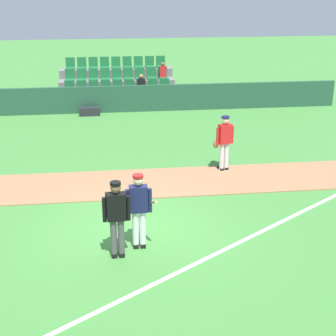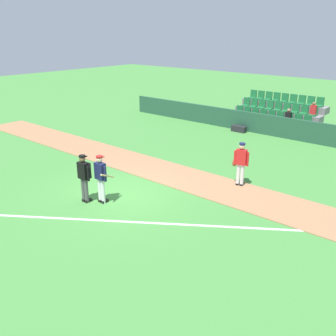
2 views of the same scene
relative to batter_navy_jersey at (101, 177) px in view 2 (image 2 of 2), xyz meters
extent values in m
plane|color=#42843A|center=(-0.06, 0.88, -0.97)|extent=(80.00, 80.00, 0.00)
cube|color=#9E704C|center=(-0.06, 3.75, -0.95)|extent=(28.00, 2.26, 0.03)
cube|color=white|center=(2.94, 0.38, -0.96)|extent=(9.97, 6.84, 0.01)
cube|color=#234C38|center=(-0.06, 12.28, -0.38)|extent=(20.00, 0.16, 1.18)
cube|color=slate|center=(-0.06, 14.16, -0.82)|extent=(5.55, 2.95, 0.30)
cube|color=slate|center=(-0.06, 13.31, -0.47)|extent=(5.45, 0.85, 0.40)
cube|color=#1E6B38|center=(-2.26, 13.21, -0.22)|extent=(0.44, 0.40, 0.08)
cube|color=#1E6B38|center=(-2.26, 13.43, 0.03)|extent=(0.44, 0.08, 0.50)
cube|color=#1E6B38|center=(-1.71, 13.21, -0.22)|extent=(0.44, 0.40, 0.08)
cube|color=#1E6B38|center=(-1.71, 13.43, 0.03)|extent=(0.44, 0.08, 0.50)
cube|color=#1E6B38|center=(-1.16, 13.21, -0.22)|extent=(0.44, 0.40, 0.08)
cube|color=#1E6B38|center=(-1.16, 13.43, 0.03)|extent=(0.44, 0.08, 0.50)
cube|color=#1E6B38|center=(-0.61, 13.21, -0.22)|extent=(0.44, 0.40, 0.08)
cube|color=#1E6B38|center=(-0.61, 13.43, 0.03)|extent=(0.44, 0.08, 0.50)
cube|color=#1E6B38|center=(-0.06, 13.21, -0.22)|extent=(0.44, 0.40, 0.08)
cube|color=#1E6B38|center=(-0.06, 13.43, 0.03)|extent=(0.44, 0.08, 0.50)
cube|color=#1E6B38|center=(0.49, 13.21, -0.22)|extent=(0.44, 0.40, 0.08)
cube|color=#1E6B38|center=(0.49, 13.43, 0.03)|extent=(0.44, 0.08, 0.50)
cube|color=#1E6B38|center=(1.04, 13.21, -0.22)|extent=(0.44, 0.40, 0.08)
cube|color=#1E6B38|center=(1.04, 13.43, 0.03)|extent=(0.44, 0.08, 0.50)
cube|color=black|center=(1.04, 13.26, 0.08)|extent=(0.32, 0.22, 0.52)
sphere|color=#9E7051|center=(1.04, 13.26, 0.43)|extent=(0.20, 0.20, 0.20)
cube|color=#1E6B38|center=(1.59, 13.21, -0.22)|extent=(0.44, 0.40, 0.08)
cube|color=#1E6B38|center=(1.59, 13.43, 0.03)|extent=(0.44, 0.08, 0.50)
cube|color=#1E6B38|center=(2.14, 13.21, -0.22)|extent=(0.44, 0.40, 0.08)
cube|color=#1E6B38|center=(2.14, 13.43, 0.03)|extent=(0.44, 0.08, 0.50)
cube|color=slate|center=(-0.06, 14.16, -0.07)|extent=(5.45, 0.85, 0.40)
cube|color=#1E6B38|center=(-2.26, 14.06, 0.18)|extent=(0.44, 0.40, 0.08)
cube|color=#1E6B38|center=(-2.26, 14.28, 0.43)|extent=(0.44, 0.08, 0.50)
cube|color=#1E6B38|center=(-1.71, 14.06, 0.18)|extent=(0.44, 0.40, 0.08)
cube|color=#1E6B38|center=(-1.71, 14.28, 0.43)|extent=(0.44, 0.08, 0.50)
cube|color=#1E6B38|center=(-1.16, 14.06, 0.18)|extent=(0.44, 0.40, 0.08)
cube|color=#1E6B38|center=(-1.16, 14.28, 0.43)|extent=(0.44, 0.08, 0.50)
cube|color=#1E6B38|center=(-0.61, 14.06, 0.18)|extent=(0.44, 0.40, 0.08)
cube|color=#1E6B38|center=(-0.61, 14.28, 0.43)|extent=(0.44, 0.08, 0.50)
cube|color=#1E6B38|center=(-0.06, 14.06, 0.18)|extent=(0.44, 0.40, 0.08)
cube|color=#1E6B38|center=(-0.06, 14.28, 0.43)|extent=(0.44, 0.08, 0.50)
cube|color=#1E6B38|center=(0.49, 14.06, 0.18)|extent=(0.44, 0.40, 0.08)
cube|color=#1E6B38|center=(0.49, 14.28, 0.43)|extent=(0.44, 0.08, 0.50)
cube|color=#1E6B38|center=(1.04, 14.06, 0.18)|extent=(0.44, 0.40, 0.08)
cube|color=#1E6B38|center=(1.04, 14.28, 0.43)|extent=(0.44, 0.08, 0.50)
cube|color=#1E6B38|center=(1.59, 14.06, 0.18)|extent=(0.44, 0.40, 0.08)
cube|color=#1E6B38|center=(1.59, 14.28, 0.43)|extent=(0.44, 0.08, 0.50)
cube|color=#1E6B38|center=(2.14, 14.06, 0.18)|extent=(0.44, 0.40, 0.08)
cube|color=#1E6B38|center=(2.14, 14.28, 0.43)|extent=(0.44, 0.08, 0.50)
cube|color=red|center=(2.14, 14.11, 0.48)|extent=(0.32, 0.22, 0.52)
sphere|color=brown|center=(2.14, 14.11, 0.83)|extent=(0.20, 0.20, 0.20)
cube|color=slate|center=(-0.06, 15.01, 0.33)|extent=(5.45, 0.85, 0.40)
cube|color=#1E6B38|center=(-2.26, 14.91, 0.58)|extent=(0.44, 0.40, 0.08)
cube|color=#1E6B38|center=(-2.26, 15.13, 0.83)|extent=(0.44, 0.08, 0.50)
cube|color=#1E6B38|center=(-1.71, 14.91, 0.58)|extent=(0.44, 0.40, 0.08)
cube|color=#1E6B38|center=(-1.71, 15.13, 0.83)|extent=(0.44, 0.08, 0.50)
cube|color=#1E6B38|center=(-1.16, 14.91, 0.58)|extent=(0.44, 0.40, 0.08)
cube|color=#1E6B38|center=(-1.16, 15.13, 0.83)|extent=(0.44, 0.08, 0.50)
cube|color=#1E6B38|center=(-0.61, 14.91, 0.58)|extent=(0.44, 0.40, 0.08)
cube|color=#1E6B38|center=(-0.61, 15.13, 0.83)|extent=(0.44, 0.08, 0.50)
cube|color=#1E6B38|center=(-0.06, 14.91, 0.58)|extent=(0.44, 0.40, 0.08)
cube|color=#1E6B38|center=(-0.06, 15.13, 0.83)|extent=(0.44, 0.08, 0.50)
cube|color=#1E6B38|center=(0.49, 14.91, 0.58)|extent=(0.44, 0.40, 0.08)
cube|color=#1E6B38|center=(0.49, 15.13, 0.83)|extent=(0.44, 0.08, 0.50)
cube|color=#1E6B38|center=(1.04, 14.91, 0.58)|extent=(0.44, 0.40, 0.08)
cube|color=#1E6B38|center=(1.04, 15.13, 0.83)|extent=(0.44, 0.08, 0.50)
cube|color=#1E6B38|center=(1.59, 14.91, 0.58)|extent=(0.44, 0.40, 0.08)
cube|color=#1E6B38|center=(1.59, 15.13, 0.83)|extent=(0.44, 0.08, 0.50)
cube|color=#1E6B38|center=(2.14, 14.91, 0.58)|extent=(0.44, 0.40, 0.08)
cube|color=#1E6B38|center=(2.14, 15.13, 0.83)|extent=(0.44, 0.08, 0.50)
cylinder|color=white|center=(-0.09, -0.01, -0.52)|extent=(0.14, 0.14, 0.90)
cylinder|color=white|center=(0.07, -0.01, -0.52)|extent=(0.14, 0.14, 0.90)
cube|color=black|center=(-0.09, 0.05, -0.92)|extent=(0.12, 0.26, 0.10)
cube|color=black|center=(0.07, 0.05, -0.92)|extent=(0.12, 0.26, 0.10)
cube|color=#191E47|center=(-0.01, -0.01, 0.23)|extent=(0.40, 0.22, 0.60)
cylinder|color=#191E47|center=(-0.26, -0.01, 0.18)|extent=(0.09, 0.09, 0.55)
cylinder|color=#191E47|center=(0.24, -0.01, 0.18)|extent=(0.09, 0.09, 0.55)
sphere|color=beige|center=(-0.01, -0.01, 0.66)|extent=(0.22, 0.22, 0.22)
cylinder|color=#B21919|center=(-0.01, -0.01, 0.76)|extent=(0.23, 0.23, 0.06)
cube|color=#B21919|center=(-0.01, 0.09, 0.73)|extent=(0.18, 0.12, 0.02)
cylinder|color=tan|center=(0.24, 0.09, 0.08)|extent=(0.29, 0.78, 0.41)
cylinder|color=#4C4C4C|center=(-0.58, -0.36, -0.52)|extent=(0.14, 0.14, 0.90)
cylinder|color=#4C4C4C|center=(-0.42, -0.35, -0.52)|extent=(0.14, 0.14, 0.90)
cube|color=black|center=(-0.58, -0.30, -0.92)|extent=(0.13, 0.26, 0.10)
cube|color=black|center=(-0.42, -0.29, -0.92)|extent=(0.13, 0.26, 0.10)
cube|color=black|center=(-0.50, -0.35, 0.23)|extent=(0.41, 0.23, 0.60)
cylinder|color=black|center=(-0.75, -0.36, 0.18)|extent=(0.09, 0.09, 0.55)
cylinder|color=black|center=(-0.25, -0.35, 0.18)|extent=(0.09, 0.09, 0.55)
sphere|color=brown|center=(-0.50, -0.35, 0.66)|extent=(0.22, 0.22, 0.22)
cylinder|color=black|center=(-0.50, -0.35, 0.76)|extent=(0.23, 0.23, 0.06)
cube|color=black|center=(-0.50, -0.25, 0.73)|extent=(0.18, 0.13, 0.02)
cube|color=black|center=(-0.50, -0.22, 0.23)|extent=(0.44, 0.09, 0.56)
cylinder|color=silver|center=(2.88, 4.48, -0.52)|extent=(0.14, 0.14, 0.90)
cylinder|color=silver|center=(3.04, 4.53, -0.52)|extent=(0.14, 0.14, 0.90)
cube|color=black|center=(2.87, 4.54, -0.92)|extent=(0.18, 0.28, 0.10)
cube|color=black|center=(3.02, 4.58, -0.92)|extent=(0.18, 0.28, 0.10)
cube|color=red|center=(2.96, 4.50, 0.23)|extent=(0.44, 0.31, 0.60)
cylinder|color=red|center=(2.72, 4.44, 0.18)|extent=(0.09, 0.09, 0.55)
cylinder|color=red|center=(3.20, 4.57, 0.18)|extent=(0.09, 0.09, 0.55)
sphere|color=beige|center=(2.96, 4.50, 0.66)|extent=(0.22, 0.22, 0.22)
cylinder|color=#191E4C|center=(2.96, 4.50, 0.76)|extent=(0.23, 0.23, 0.06)
cube|color=#191E4C|center=(2.94, 4.60, 0.73)|extent=(0.20, 0.16, 0.02)
ellipsoid|color=brown|center=(2.69, 4.48, -0.07)|extent=(0.22, 0.17, 0.28)
cube|color=#232328|center=(-1.34, 11.83, -0.79)|extent=(0.90, 0.36, 0.36)
camera|label=1|loc=(-0.61, -10.09, 4.76)|focal=54.41mm
camera|label=2|loc=(9.69, -7.81, 4.85)|focal=40.30mm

